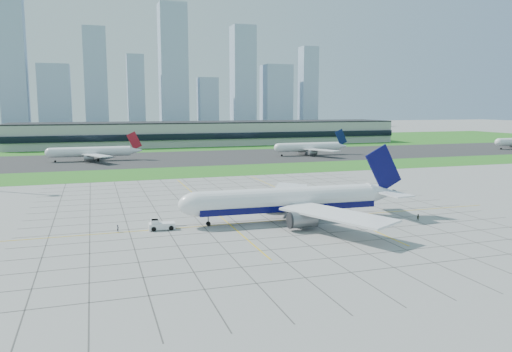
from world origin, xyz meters
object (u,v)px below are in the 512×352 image
(crew_far, at_px, (418,217))
(distant_jet_1, at_px, (92,152))
(crew_near, at_px, (118,228))
(distant_jet_2, at_px, (310,147))
(pushback_tug, at_px, (161,225))
(airliner, at_px, (289,201))

(crew_far, relative_size, distant_jet_1, 0.04)
(distant_jet_1, bearing_deg, crew_far, -65.48)
(crew_near, distance_m, distant_jet_2, 176.25)
(pushback_tug, distance_m, distant_jet_2, 171.57)
(crew_far, bearing_deg, pushback_tug, -165.91)
(distant_jet_2, bearing_deg, crew_near, -127.50)
(airliner, height_order, distant_jet_1, airliner)
(airliner, height_order, pushback_tug, airliner)
(distant_jet_2, bearing_deg, pushback_tug, -125.00)
(crew_near, bearing_deg, airliner, -85.38)
(pushback_tug, bearing_deg, airliner, 0.79)
(crew_near, bearing_deg, distant_jet_1, 8.47)
(distant_jet_1, bearing_deg, crew_near, -88.19)
(pushback_tug, height_order, crew_far, pushback_tug)
(distant_jet_1, bearing_deg, distant_jet_2, -3.47)
(crew_far, bearing_deg, crew_near, -165.22)
(distant_jet_1, height_order, distant_jet_2, same)
(pushback_tug, height_order, crew_near, pushback_tug)
(distant_jet_2, bearing_deg, crew_far, -104.91)
(airliner, height_order, distant_jet_2, airliner)
(crew_near, relative_size, crew_far, 1.00)
(airliner, relative_size, pushback_tug, 6.82)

